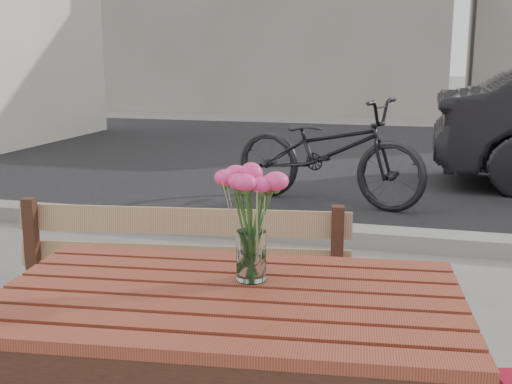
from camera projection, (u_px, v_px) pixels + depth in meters
street at (361, 184)px, 6.64m from camera, size 30.00×8.12×0.12m
main_table at (229, 336)px, 1.69m from camera, size 1.28×0.84×0.75m
main_bench at (177, 284)px, 2.44m from camera, size 1.36×0.59×0.82m
main_vase at (251, 208)px, 1.71m from camera, size 0.18×0.18×0.32m
bicycle at (328, 151)px, 5.82m from camera, size 1.96×1.13×0.97m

